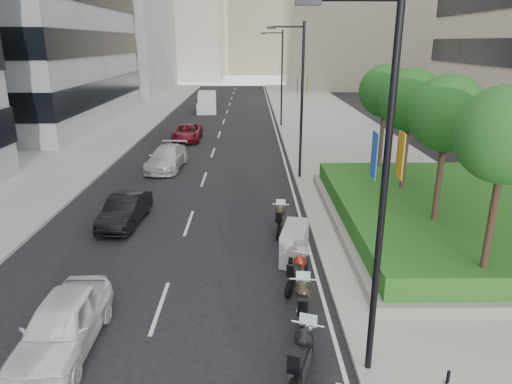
{
  "coord_description": "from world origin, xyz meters",
  "views": [
    {
      "loc": [
        1.39,
        -8.47,
        7.91
      ],
      "look_at": [
        1.58,
        9.44,
        2.0
      ],
      "focal_mm": 32.0,
      "sensor_mm": 36.0,
      "label": 1
    }
  ],
  "objects_px": {
    "lamp_post_2": "(280,73)",
    "motorcycle_2": "(302,356)",
    "motorcycle_5": "(295,243)",
    "motorcycle_6": "(280,219)",
    "lamp_post_0": "(378,179)",
    "car_d": "(187,133)",
    "lamp_post_1": "(299,94)",
    "car_a": "(63,324)",
    "motorcycle_4": "(297,271)",
    "motorcycle_3": "(302,305)",
    "delivery_van": "(207,103)",
    "car_b": "(125,210)",
    "car_c": "(167,158)"
  },
  "relations": [
    {
      "from": "lamp_post_1",
      "to": "delivery_van",
      "type": "bearing_deg",
      "value": 105.98
    },
    {
      "from": "lamp_post_2",
      "to": "delivery_van",
      "type": "relative_size",
      "value": 1.63
    },
    {
      "from": "car_c",
      "to": "delivery_van",
      "type": "height_order",
      "value": "delivery_van"
    },
    {
      "from": "motorcycle_5",
      "to": "car_b",
      "type": "relative_size",
      "value": 0.56
    },
    {
      "from": "car_c",
      "to": "car_d",
      "type": "relative_size",
      "value": 1.04
    },
    {
      "from": "car_a",
      "to": "lamp_post_1",
      "type": "bearing_deg",
      "value": 63.55
    },
    {
      "from": "car_c",
      "to": "car_b",
      "type": "bearing_deg",
      "value": -87.31
    },
    {
      "from": "car_b",
      "to": "delivery_van",
      "type": "distance_m",
      "value": 34.93
    },
    {
      "from": "car_b",
      "to": "car_c",
      "type": "xyz_separation_m",
      "value": [
        0.22,
        9.57,
        0.06
      ]
    },
    {
      "from": "lamp_post_1",
      "to": "lamp_post_0",
      "type": "bearing_deg",
      "value": -90.0
    },
    {
      "from": "lamp_post_2",
      "to": "delivery_van",
      "type": "bearing_deg",
      "value": 129.0
    },
    {
      "from": "lamp_post_0",
      "to": "motorcycle_3",
      "type": "relative_size",
      "value": 3.77
    },
    {
      "from": "lamp_post_0",
      "to": "motorcycle_5",
      "type": "xyz_separation_m",
      "value": [
        -1.13,
        6.33,
        -4.42
      ]
    },
    {
      "from": "motorcycle_4",
      "to": "delivery_van",
      "type": "bearing_deg",
      "value": 33.73
    },
    {
      "from": "motorcycle_3",
      "to": "motorcycle_4",
      "type": "height_order",
      "value": "motorcycle_3"
    },
    {
      "from": "lamp_post_0",
      "to": "motorcycle_2",
      "type": "xyz_separation_m",
      "value": [
        -1.54,
        -0.25,
        -4.41
      ]
    },
    {
      "from": "lamp_post_1",
      "to": "delivery_van",
      "type": "xyz_separation_m",
      "value": [
        -7.98,
        27.85,
        -4.01
      ]
    },
    {
      "from": "lamp_post_0",
      "to": "delivery_van",
      "type": "height_order",
      "value": "lamp_post_0"
    },
    {
      "from": "motorcycle_4",
      "to": "car_b",
      "type": "height_order",
      "value": "car_b"
    },
    {
      "from": "car_d",
      "to": "lamp_post_1",
      "type": "bearing_deg",
      "value": -55.28
    },
    {
      "from": "car_b",
      "to": "car_d",
      "type": "xyz_separation_m",
      "value": [
        0.34,
        18.58,
        -0.0
      ]
    },
    {
      "from": "motorcycle_4",
      "to": "car_b",
      "type": "bearing_deg",
      "value": 76.29
    },
    {
      "from": "motorcycle_2",
      "to": "motorcycle_6",
      "type": "distance_m",
      "value": 9.18
    },
    {
      "from": "car_a",
      "to": "car_d",
      "type": "bearing_deg",
      "value": 90.31
    },
    {
      "from": "lamp_post_2",
      "to": "motorcycle_4",
      "type": "bearing_deg",
      "value": -92.26
    },
    {
      "from": "lamp_post_1",
      "to": "car_b",
      "type": "distance_m",
      "value": 11.89
    },
    {
      "from": "delivery_van",
      "to": "motorcycle_6",
      "type": "bearing_deg",
      "value": -84.5
    },
    {
      "from": "motorcycle_4",
      "to": "car_c",
      "type": "bearing_deg",
      "value": 49.1
    },
    {
      "from": "lamp_post_0",
      "to": "motorcycle_2",
      "type": "distance_m",
      "value": 4.67
    },
    {
      "from": "motorcycle_6",
      "to": "delivery_van",
      "type": "xyz_separation_m",
      "value": [
        -6.44,
        35.92,
        0.46
      ]
    },
    {
      "from": "motorcycle_3",
      "to": "car_b",
      "type": "bearing_deg",
      "value": 49.04
    },
    {
      "from": "lamp_post_2",
      "to": "car_a",
      "type": "xyz_separation_m",
      "value": [
        -7.81,
        -33.98,
        -4.33
      ]
    },
    {
      "from": "motorcycle_2",
      "to": "motorcycle_6",
      "type": "height_order",
      "value": "motorcycle_2"
    },
    {
      "from": "lamp_post_0",
      "to": "delivery_van",
      "type": "relative_size",
      "value": 1.63
    },
    {
      "from": "lamp_post_2",
      "to": "motorcycle_2",
      "type": "height_order",
      "value": "lamp_post_2"
    },
    {
      "from": "motorcycle_5",
      "to": "delivery_van",
      "type": "height_order",
      "value": "delivery_van"
    },
    {
      "from": "motorcycle_5",
      "to": "motorcycle_6",
      "type": "height_order",
      "value": "motorcycle_5"
    },
    {
      "from": "car_b",
      "to": "motorcycle_2",
      "type": "bearing_deg",
      "value": -51.48
    },
    {
      "from": "lamp_post_2",
      "to": "motorcycle_5",
      "type": "xyz_separation_m",
      "value": [
        -1.13,
        -28.67,
        -4.42
      ]
    },
    {
      "from": "lamp_post_1",
      "to": "car_b",
      "type": "bearing_deg",
      "value": -140.22
    },
    {
      "from": "lamp_post_1",
      "to": "car_c",
      "type": "height_order",
      "value": "lamp_post_1"
    },
    {
      "from": "motorcycle_2",
      "to": "car_a",
      "type": "xyz_separation_m",
      "value": [
        -6.27,
        1.27,
        0.08
      ]
    },
    {
      "from": "lamp_post_2",
      "to": "motorcycle_4",
      "type": "relative_size",
      "value": 4.56
    },
    {
      "from": "motorcycle_5",
      "to": "motorcycle_6",
      "type": "distance_m",
      "value": 2.64
    },
    {
      "from": "motorcycle_4",
      "to": "car_c",
      "type": "distance_m",
      "value": 16.81
    },
    {
      "from": "motorcycle_6",
      "to": "car_a",
      "type": "xyz_separation_m",
      "value": [
        -6.28,
        -7.91,
        0.15
      ]
    },
    {
      "from": "car_a",
      "to": "car_b",
      "type": "bearing_deg",
      "value": 93.98
    },
    {
      "from": "motorcycle_5",
      "to": "car_a",
      "type": "bearing_deg",
      "value": 140.91
    },
    {
      "from": "lamp_post_0",
      "to": "car_d",
      "type": "xyz_separation_m",
      "value": [
        -8.15,
        28.51,
        -4.4
      ]
    },
    {
      "from": "motorcycle_5",
      "to": "motorcycle_6",
      "type": "xyz_separation_m",
      "value": [
        -0.41,
        2.61,
        -0.05
      ]
    }
  ]
}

